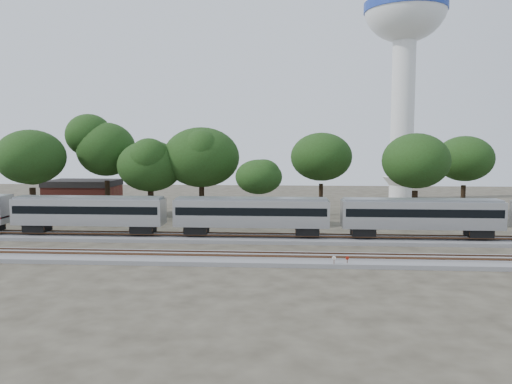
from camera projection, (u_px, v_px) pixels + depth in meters
The scene contains 17 objects.
ground at pixel (268, 252), 50.36m from camera, with size 160.00×160.00×0.00m, color #383328.
track_far at pixel (271, 239), 56.30m from camera, with size 160.00×5.00×0.73m.
track_near at pixel (267, 259), 46.36m from camera, with size 160.00×5.00×0.73m.
train at pixel (253, 212), 56.14m from camera, with size 90.21×3.11×4.58m.
switch_stand_red at pixel (347, 260), 43.90m from camera, with size 0.31×0.14×1.01m.
switch_stand_white at pixel (334, 260), 43.64m from camera, with size 0.34×0.16×1.10m.
switch_lever at pixel (346, 264), 44.66m from camera, with size 0.50×0.30×0.30m, color #512D19.
water_tower at pixel (405, 32), 94.67m from camera, with size 15.57×15.57×43.11m.
brick_building at pixel (83, 196), 79.45m from camera, with size 10.68×7.59×5.10m.
tree_0 at pixel (31, 157), 67.49m from camera, with size 9.22×9.22×13.00m.
tree_1 at pixel (106, 149), 73.66m from camera, with size 10.19×10.19×14.37m.
tree_2 at pixel (150, 166), 69.93m from camera, with size 7.87×7.87×11.10m.
tree_3 at pixel (201, 157), 70.40m from camera, with size 9.09×9.09×12.82m.
tree_4 at pixel (259, 177), 64.82m from camera, with size 6.68×6.68×9.41m.
tree_5 at pixel (321, 157), 75.58m from camera, with size 9.02×9.02×12.72m.
tree_6 at pixel (416, 161), 65.86m from camera, with size 8.75×8.75×12.33m.
tree_7 at pixel (465, 159), 74.44m from camera, with size 8.77×8.77×12.37m.
Camera 1 is at (2.03, -49.50, 10.93)m, focal length 35.00 mm.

